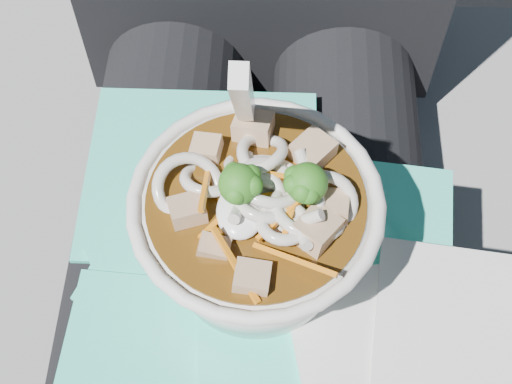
{
  "coord_description": "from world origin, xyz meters",
  "views": [
    {
      "loc": [
        0.02,
        -0.23,
        1.04
      ],
      "look_at": [
        0.01,
        -0.02,
        0.67
      ],
      "focal_mm": 50.0,
      "sensor_mm": 36.0,
      "label": 1
    }
  ],
  "objects_px": {
    "person_body": "(254,172)",
    "plastic_bag": "(252,272)",
    "udon_bowl": "(257,225)",
    "stone_ledge": "(257,265)",
    "lap": "(249,287)"
  },
  "relations": [
    {
      "from": "person_body",
      "to": "udon_bowl",
      "type": "distance_m",
      "value": 0.15
    },
    {
      "from": "stone_ledge",
      "to": "person_body",
      "type": "height_order",
      "value": "person_body"
    },
    {
      "from": "stone_ledge",
      "to": "lap",
      "type": "bearing_deg",
      "value": -90.0
    },
    {
      "from": "person_body",
      "to": "plastic_bag",
      "type": "xyz_separation_m",
      "value": [
        0.0,
        -0.11,
        0.04
      ]
    },
    {
      "from": "person_body",
      "to": "udon_bowl",
      "type": "xyz_separation_m",
      "value": [
        0.01,
        -0.11,
        0.11
      ]
    },
    {
      "from": "plastic_bag",
      "to": "udon_bowl",
      "type": "bearing_deg",
      "value": 51.68
    },
    {
      "from": "person_body",
      "to": "plastic_bag",
      "type": "distance_m",
      "value": 0.12
    },
    {
      "from": "lap",
      "to": "udon_bowl",
      "type": "distance_m",
      "value": 0.14
    },
    {
      "from": "udon_bowl",
      "to": "stone_ledge",
      "type": "bearing_deg",
      "value": 92.36
    },
    {
      "from": "person_body",
      "to": "plastic_bag",
      "type": "relative_size",
      "value": 3.07
    },
    {
      "from": "lap",
      "to": "udon_bowl",
      "type": "height_order",
      "value": "udon_bowl"
    },
    {
      "from": "lap",
      "to": "person_body",
      "type": "bearing_deg",
      "value": 90.0
    },
    {
      "from": "lap",
      "to": "plastic_bag",
      "type": "relative_size",
      "value": 1.52
    },
    {
      "from": "stone_ledge",
      "to": "udon_bowl",
      "type": "height_order",
      "value": "udon_bowl"
    },
    {
      "from": "lap",
      "to": "plastic_bag",
      "type": "bearing_deg",
      "value": -79.47
    }
  ]
}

